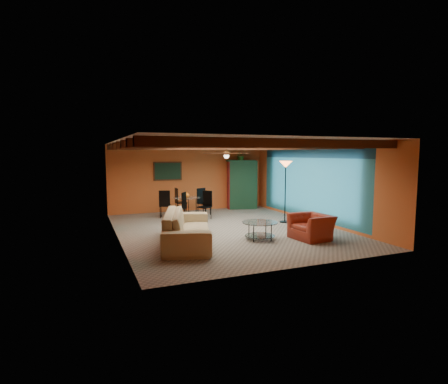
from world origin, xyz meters
name	(u,v)px	position (x,y,z in m)	size (l,w,h in m)	color
room	(225,153)	(0.00, 0.11, 2.36)	(6.52, 8.01, 2.71)	gray
sofa	(188,227)	(-1.61, -1.23, 0.43)	(2.93, 1.15, 0.86)	tan
armchair	(311,227)	(1.69, -2.04, 0.34)	(1.05, 0.92, 0.69)	maroon
coffee_table	(260,231)	(0.35, -1.56, 0.25)	(0.98, 0.98, 0.50)	silver
dining_table	(187,203)	(-0.55, 2.49, 0.52)	(1.98, 1.98, 1.03)	silver
armoire	(241,185)	(2.20, 3.70, 1.01)	(1.15, 0.56, 2.01)	maroon
floor_lamp	(285,192)	(2.29, 0.30, 1.05)	(0.43, 0.43, 2.11)	black
ceiling_fan	(226,153)	(0.00, 0.00, 2.36)	(1.50, 1.50, 0.44)	#472614
painting	(168,171)	(-0.90, 3.96, 1.65)	(1.05, 0.03, 0.65)	black
potted_plant	(241,155)	(2.20, 3.70, 2.27)	(0.46, 0.40, 0.51)	#26661E
vase	(187,187)	(-0.55, 2.49, 1.14)	(0.20, 0.20, 0.21)	orange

